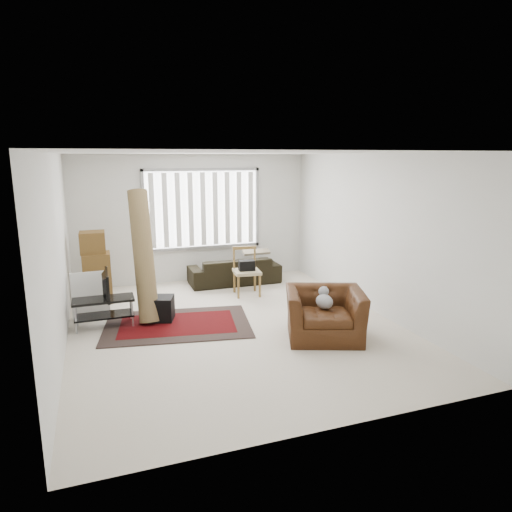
{
  "coord_description": "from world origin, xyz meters",
  "views": [
    {
      "loc": [
        -1.98,
        -6.57,
        2.64
      ],
      "look_at": [
        0.46,
        0.31,
        1.05
      ],
      "focal_mm": 32.0,
      "sensor_mm": 36.0,
      "label": 1
    }
  ],
  "objects_px": {
    "tv_stand": "(104,306)",
    "armchair": "(325,310)",
    "moving_boxes": "(96,270)",
    "side_chair": "(247,269)",
    "sofa": "(234,266)"
  },
  "relations": [
    {
      "from": "side_chair",
      "to": "armchair",
      "type": "bearing_deg",
      "value": -74.34
    },
    {
      "from": "tv_stand",
      "to": "armchair",
      "type": "distance_m",
      "value": 3.45
    },
    {
      "from": "sofa",
      "to": "tv_stand",
      "type": "bearing_deg",
      "value": 33.84
    },
    {
      "from": "tv_stand",
      "to": "side_chair",
      "type": "height_order",
      "value": "side_chair"
    },
    {
      "from": "armchair",
      "to": "moving_boxes",
      "type": "bearing_deg",
      "value": 157.63
    },
    {
      "from": "tv_stand",
      "to": "armchair",
      "type": "bearing_deg",
      "value": -26.83
    },
    {
      "from": "tv_stand",
      "to": "armchair",
      "type": "height_order",
      "value": "armchair"
    },
    {
      "from": "tv_stand",
      "to": "moving_boxes",
      "type": "relative_size",
      "value": 0.71
    },
    {
      "from": "moving_boxes",
      "to": "armchair",
      "type": "bearing_deg",
      "value": -42.93
    },
    {
      "from": "moving_boxes",
      "to": "side_chair",
      "type": "bearing_deg",
      "value": -10.15
    },
    {
      "from": "sofa",
      "to": "armchair",
      "type": "bearing_deg",
      "value": 97.29
    },
    {
      "from": "moving_boxes",
      "to": "sofa",
      "type": "relative_size",
      "value": 0.69
    },
    {
      "from": "side_chair",
      "to": "armchair",
      "type": "distance_m",
      "value": 2.48
    },
    {
      "from": "moving_boxes",
      "to": "side_chair",
      "type": "distance_m",
      "value": 2.8
    },
    {
      "from": "side_chair",
      "to": "moving_boxes",
      "type": "bearing_deg",
      "value": 176.15
    }
  ]
}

